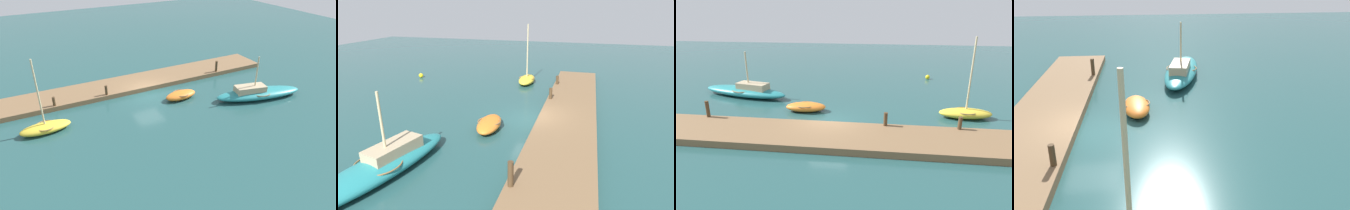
% 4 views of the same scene
% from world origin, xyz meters
% --- Properties ---
extents(ground_plane, '(84.00, 84.00, 0.00)m').
position_xyz_m(ground_plane, '(0.00, 0.00, 0.00)').
color(ground_plane, '#234C4C').
extents(dock_platform, '(27.08, 3.63, 0.42)m').
position_xyz_m(dock_platform, '(0.00, -2.29, 0.21)').
color(dock_platform, brown).
rests_on(dock_platform, ground_plane).
extents(dinghy_orange, '(3.03, 1.58, 0.67)m').
position_xyz_m(dinghy_orange, '(-2.16, 2.23, 0.35)').
color(dinghy_orange, orange).
rests_on(dinghy_orange, ground_plane).
extents(sailboat_teal, '(8.18, 3.74, 3.84)m').
position_xyz_m(sailboat_teal, '(-8.24, 5.24, 0.48)').
color(sailboat_teal, teal).
rests_on(sailboat_teal, ground_plane).
extents(mooring_post_west, '(0.24, 0.24, 1.10)m').
position_xyz_m(mooring_post_west, '(-8.03, -0.72, 0.97)').
color(mooring_post_west, '#47331E').
rests_on(mooring_post_west, dock_platform).
extents(mooring_post_mid_west, '(0.23, 0.23, 0.84)m').
position_xyz_m(mooring_post_mid_west, '(3.64, -0.72, 0.84)').
color(mooring_post_mid_west, '#47331E').
rests_on(mooring_post_mid_west, dock_platform).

